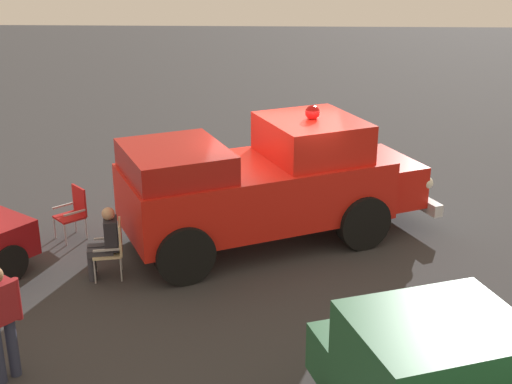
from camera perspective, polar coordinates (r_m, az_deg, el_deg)
name	(u,v)px	position (r m, az deg, el deg)	size (l,w,h in m)	color
ground_plane	(274,235)	(13.93, 1.50, -3.52)	(60.00, 60.00, 0.00)	#333335
vintage_fire_truck	(267,182)	(13.27, 0.93, 0.79)	(4.53, 6.31, 2.59)	black
lawn_chair_near_truck	(114,245)	(12.37, -11.41, -4.23)	(0.60, 0.59, 1.02)	#B7BABF
lawn_chair_spare	(74,209)	(14.07, -14.44, -1.34)	(0.69, 0.69, 1.02)	#B7BABF
spectator_seated	(105,240)	(12.33, -12.06, -3.82)	(0.48, 0.60, 1.29)	#383842
spectator_standing	(0,316)	(9.92, -19.95, -9.39)	(0.57, 0.46, 1.68)	#2D334C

